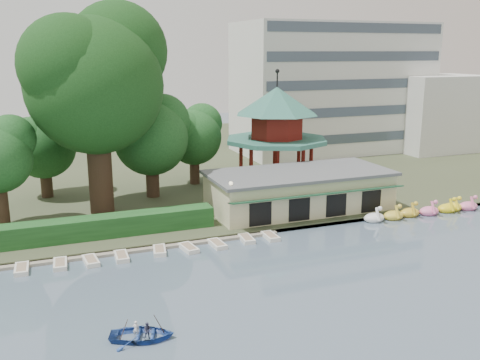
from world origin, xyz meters
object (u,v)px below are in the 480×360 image
dock (82,256)px  boathouse (299,190)px  rowboat_with_passengers (142,331)px  pavilion (276,126)px  big_tree (96,75)px

dock → boathouse: (22.00, 4.77, 2.25)m
boathouse → rowboat_with_passengers: (-19.86, -19.12, -1.83)m
pavilion → rowboat_with_passengers: 37.09m
big_tree → rowboat_with_passengers: big_tree is taller
dock → big_tree: bearing=73.9°
boathouse → pavilion: pavilion is taller
rowboat_with_passengers → dock: bearing=98.5°
pavilion → big_tree: bearing=-169.7°
boathouse → big_tree: 22.98m
boathouse → big_tree: big_tree is taller
boathouse → rowboat_with_passengers: size_ratio=3.07×
big_tree → rowboat_with_passengers: (-1.04, -25.36, -13.44)m
big_tree → boathouse: bearing=-18.3°
boathouse → pavilion: size_ratio=1.38×
dock → pavilion: 29.14m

